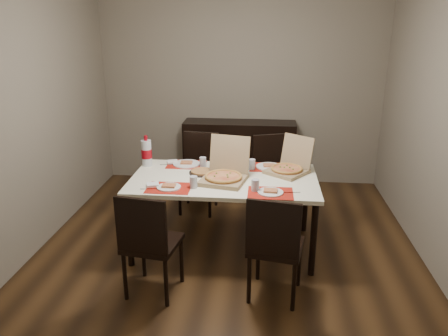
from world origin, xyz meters
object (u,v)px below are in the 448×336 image
(dining_table, at_px, (224,184))
(chair_far_left, at_px, (199,168))
(chair_near_right, at_px, (275,244))
(pizza_box_center, at_px, (225,175))
(soda_bottle, at_px, (147,153))
(sideboard, at_px, (239,154))
(chair_near_left, at_px, (149,241))
(chair_far_right, at_px, (272,171))
(dip_bowl, at_px, (234,171))

(dining_table, height_order, chair_far_left, chair_far_left)
(chair_near_right, relative_size, pizza_box_center, 1.82)
(pizza_box_center, bearing_deg, soda_bottle, 156.43)
(sideboard, distance_m, chair_near_left, 2.71)
(chair_near_right, relative_size, chair_far_right, 1.00)
(dip_bowl, bearing_deg, pizza_box_center, -107.41)
(chair_near_left, bearing_deg, chair_near_right, 2.49)
(sideboard, height_order, chair_far_left, chair_far_left)
(chair_far_right, distance_m, pizza_box_center, 1.13)
(chair_near_right, distance_m, pizza_box_center, 0.95)
(pizza_box_center, distance_m, soda_bottle, 0.93)
(soda_bottle, bearing_deg, chair_near_right, -40.49)
(dining_table, bearing_deg, chair_far_right, 62.04)
(sideboard, height_order, dining_table, sideboard)
(chair_near_right, distance_m, chair_far_right, 1.75)
(chair_near_left, bearing_deg, sideboard, 77.84)
(chair_near_right, xyz_separation_m, pizza_box_center, (-0.47, 0.76, 0.30))
(sideboard, relative_size, chair_far_right, 1.61)
(dining_table, distance_m, soda_bottle, 0.91)
(chair_near_left, distance_m, chair_near_right, 1.02)
(pizza_box_center, bearing_deg, chair_far_right, 64.59)
(dining_table, bearing_deg, pizza_box_center, -80.33)
(sideboard, xyz_separation_m, chair_far_left, (-0.43, -0.83, 0.06))
(sideboard, distance_m, dining_table, 1.78)
(chair_near_right, relative_size, chair_far_left, 1.00)
(dining_table, relative_size, chair_far_left, 1.94)
(dining_table, bearing_deg, chair_near_right, -59.85)
(sideboard, relative_size, dip_bowl, 13.05)
(chair_near_right, xyz_separation_m, chair_far_left, (-0.88, 1.77, 0.00))
(chair_near_left, xyz_separation_m, soda_bottle, (-0.31, 1.18, 0.38))
(chair_near_left, distance_m, soda_bottle, 1.27)
(chair_far_left, bearing_deg, dining_table, -67.45)
(pizza_box_center, bearing_deg, dining_table, 99.67)
(chair_near_left, relative_size, chair_near_right, 1.00)
(sideboard, xyz_separation_m, soda_bottle, (-0.88, -1.47, 0.44))
(dip_bowl, bearing_deg, soda_bottle, 172.19)
(chair_far_right, relative_size, dip_bowl, 8.09)
(sideboard, bearing_deg, chair_near_left, -102.16)
(dip_bowl, distance_m, soda_bottle, 0.95)
(sideboard, distance_m, chair_near_right, 2.64)
(dining_table, height_order, dip_bowl, dip_bowl)
(chair_near_right, xyz_separation_m, dip_bowl, (-0.40, 1.01, 0.25))
(sideboard, height_order, chair_near_left, chair_near_left)
(chair_far_left, relative_size, pizza_box_center, 1.82)
(chair_far_right, bearing_deg, soda_bottle, -155.00)
(chair_near_left, xyz_separation_m, chair_near_right, (1.02, 0.04, 0.00))
(chair_near_right, distance_m, soda_bottle, 1.79)
(dining_table, height_order, chair_near_right, chair_near_right)
(chair_far_left, distance_m, dip_bowl, 0.94)
(dining_table, height_order, soda_bottle, soda_bottle)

